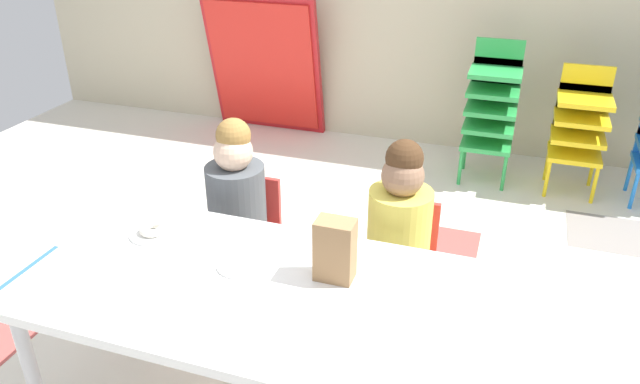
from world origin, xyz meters
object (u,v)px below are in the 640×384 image
(kid_chair_yellow_stack, at_px, (580,123))
(paper_plate_near_edge, at_px, (153,233))
(paper_bag_brown, at_px, (335,250))
(craft_table, at_px, (292,304))
(seated_child_near_camera, at_px, (237,198))
(folded_activity_table, at_px, (264,66))
(seated_child_middle_seat, at_px, (400,225))
(paper_plate_center_table, at_px, (242,264))
(donut_powdered_on_plate, at_px, (153,229))
(kid_chair_green_stack, at_px, (492,105))

(kid_chair_yellow_stack, xyz_separation_m, paper_plate_near_edge, (-1.64, -2.23, 0.15))
(paper_bag_brown, xyz_separation_m, paper_plate_near_edge, (-0.74, 0.05, -0.11))
(craft_table, height_order, seated_child_near_camera, seated_child_near_camera)
(seated_child_near_camera, xyz_separation_m, folded_activity_table, (-0.78, 2.09, -0.02))
(paper_bag_brown, bearing_deg, seated_child_near_camera, 140.55)
(seated_child_middle_seat, bearing_deg, seated_child_near_camera, 180.00)
(paper_bag_brown, bearing_deg, paper_plate_near_edge, 176.43)
(seated_child_near_camera, xyz_separation_m, paper_plate_center_table, (0.28, -0.54, 0.05))
(folded_activity_table, bearing_deg, paper_plate_near_edge, -75.75)
(paper_bag_brown, bearing_deg, craft_table, -130.58)
(kid_chair_yellow_stack, relative_size, paper_plate_near_edge, 4.44)
(donut_powdered_on_plate, bearing_deg, paper_plate_near_edge, 180.00)
(folded_activity_table, bearing_deg, kid_chair_green_stack, -10.33)
(seated_child_middle_seat, xyz_separation_m, donut_powdered_on_plate, (-0.86, -0.46, 0.07))
(seated_child_middle_seat, xyz_separation_m, paper_bag_brown, (-0.12, -0.50, 0.16))
(craft_table, xyz_separation_m, kid_chair_green_stack, (0.46, 2.40, -0.04))
(seated_child_near_camera, bearing_deg, seated_child_middle_seat, 0.00)
(kid_chair_yellow_stack, xyz_separation_m, paper_plate_center_table, (-1.22, -2.31, 0.15))
(kid_chair_green_stack, height_order, paper_plate_center_table, kid_chair_green_stack)
(folded_activity_table, xyz_separation_m, paper_plate_center_table, (1.06, -2.63, 0.07))
(craft_table, bearing_deg, kid_chair_yellow_stack, 67.30)
(paper_bag_brown, height_order, paper_plate_near_edge, paper_bag_brown)
(seated_child_near_camera, relative_size, seated_child_middle_seat, 1.00)
(paper_plate_center_table, distance_m, donut_powdered_on_plate, 0.42)
(seated_child_middle_seat, distance_m, folded_activity_table, 2.58)
(craft_table, bearing_deg, kid_chair_green_stack, 79.15)
(kid_chair_green_stack, distance_m, paper_plate_near_edge, 2.48)
(paper_plate_near_edge, xyz_separation_m, donut_powdered_on_plate, (0.00, 0.00, 0.02))
(kid_chair_yellow_stack, bearing_deg, seated_child_middle_seat, -113.63)
(folded_activity_table, bearing_deg, paper_plate_center_table, -68.06)
(kid_chair_yellow_stack, bearing_deg, paper_plate_near_edge, -126.32)
(kid_chair_yellow_stack, bearing_deg, donut_powdered_on_plate, -126.32)
(paper_plate_center_table, bearing_deg, kid_chair_green_stack, 73.56)
(seated_child_near_camera, relative_size, folded_activity_table, 0.84)
(craft_table, xyz_separation_m, paper_plate_center_table, (-0.22, 0.09, 0.05))
(kid_chair_green_stack, xyz_separation_m, paper_plate_near_edge, (-1.09, -2.23, 0.09))
(seated_child_middle_seat, distance_m, kid_chair_green_stack, 1.79)
(craft_table, xyz_separation_m, seated_child_near_camera, (-0.50, 0.63, -0.00))
(seated_child_near_camera, distance_m, paper_plate_center_table, 0.61)
(paper_plate_near_edge, bearing_deg, donut_powdered_on_plate, 0.00)
(folded_activity_table, height_order, paper_plate_center_table, folded_activity_table)
(seated_child_middle_seat, bearing_deg, donut_powdered_on_plate, -152.13)
(seated_child_middle_seat, relative_size, kid_chair_green_stack, 1.00)
(paper_bag_brown, bearing_deg, kid_chair_yellow_stack, 68.49)
(craft_table, xyz_separation_m, kid_chair_yellow_stack, (1.00, 2.40, -0.10))
(folded_activity_table, distance_m, paper_plate_near_edge, 2.63)
(kid_chair_green_stack, xyz_separation_m, folded_activity_table, (-1.74, 0.32, 0.02))
(seated_child_middle_seat, bearing_deg, craft_table, -110.01)
(kid_chair_green_stack, height_order, folded_activity_table, folded_activity_table)
(kid_chair_yellow_stack, distance_m, donut_powdered_on_plate, 2.77)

